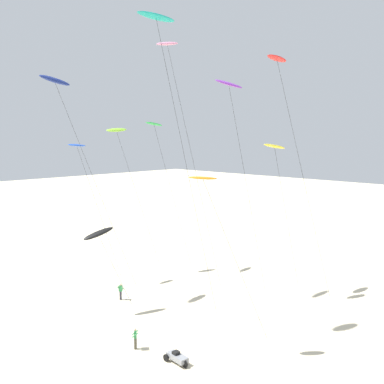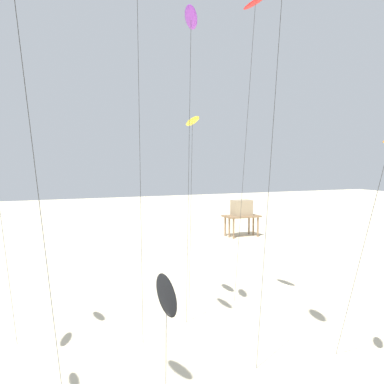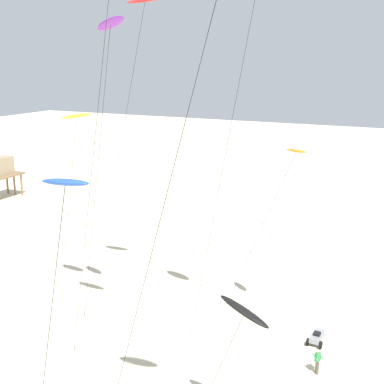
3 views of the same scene
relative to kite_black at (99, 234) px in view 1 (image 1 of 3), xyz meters
name	(u,v)px [view 1 (image 1 of 3)]	position (x,y,z in m)	size (l,w,h in m)	color
ground_plane	(108,330)	(3.62, -1.69, -7.39)	(260.00, 260.00, 0.00)	beige
kite_black	(99,234)	(0.00, 0.00, 0.00)	(1.75, 4.36, 8.08)	black
kite_lime	(117,131)	(-8.80, 8.53, 9.36)	(2.54, 6.21, 17.26)	#8CD833
kite_yellow	(275,147)	(8.07, 15.78, 7.64)	(1.87, 4.97, 15.53)	yellow
kite_navy	(55,81)	(-5.35, -0.80, 13.85)	(3.13, 8.87, 22.03)	navy
kite_red	(278,62)	(10.88, 11.70, 15.20)	(2.86, 8.35, 23.19)	red
kite_green	(154,126)	(-6.05, 11.91, 9.96)	(1.97, 5.83, 17.94)	green
kite_blue	(78,148)	(-8.52, 3.17, 7.57)	(1.94, 5.37, 15.44)	blue
kite_orange	(204,181)	(11.99, 1.10, 5.58)	(2.87, 6.54, 13.36)	orange
kite_purple	(229,86)	(5.90, 11.12, 13.51)	(2.59, 5.96, 21.67)	purple
kite_teal	(157,20)	(6.41, 1.65, 17.68)	(2.85, 6.94, 25.70)	teal
kite_pink	(168,47)	(1.27, 7.49, 17.24)	(2.44, 7.19, 25.40)	pink
kite_flyer_nearest	(121,291)	(-1.13, 3.08, -6.50)	(0.71, 0.70, 1.67)	#33333D
kite_flyer_middle	(135,338)	(7.84, -2.06, -6.50)	(0.73, 0.72, 1.67)	#4C4738
beach_buggy	(177,357)	(11.55, -1.21, -6.96)	(2.08, 1.06, 0.82)	gray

